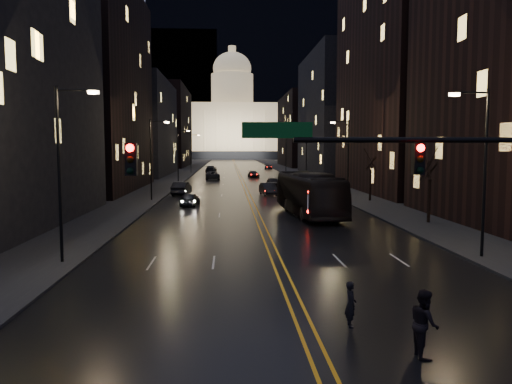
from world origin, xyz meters
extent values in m
plane|color=black|center=(0.00, 0.00, 0.00)|extent=(900.00, 900.00, 0.00)
cube|color=black|center=(0.00, 130.00, 0.01)|extent=(20.00, 320.00, 0.02)
cube|color=black|center=(-14.00, 130.00, 0.08)|extent=(8.00, 320.00, 0.16)
cube|color=black|center=(14.00, 130.00, 0.08)|extent=(8.00, 320.00, 0.16)
cube|color=orange|center=(0.00, 130.00, 0.03)|extent=(0.62, 320.00, 0.01)
cube|color=black|center=(-21.00, 54.00, 14.00)|extent=(12.00, 30.00, 28.00)
cube|color=black|center=(-21.00, 92.00, 10.00)|extent=(12.00, 34.00, 20.00)
cube|color=black|center=(-21.00, 140.00, 12.00)|extent=(12.00, 40.00, 24.00)
cube|color=black|center=(21.00, 50.00, 19.00)|extent=(12.00, 30.00, 38.00)
cube|color=black|center=(21.00, 92.00, 13.00)|extent=(12.00, 34.00, 26.00)
cube|color=black|center=(21.00, 140.00, 11.00)|extent=(12.00, 40.00, 22.00)
cube|color=black|center=(40.00, 380.00, 65.00)|extent=(520.00, 60.00, 130.00)
cube|color=black|center=(0.00, 250.00, 2.00)|extent=(90.00, 50.00, 4.00)
cube|color=#EFCA8A|center=(0.00, 250.00, 16.00)|extent=(80.00, 36.00, 24.00)
cylinder|color=beige|center=(0.00, 250.00, 36.00)|extent=(22.00, 22.00, 16.00)
ellipsoid|color=beige|center=(0.00, 250.00, 47.00)|extent=(20.00, 20.00, 17.00)
cylinder|color=#EFCA8A|center=(0.00, 250.00, 55.50)|extent=(4.00, 4.00, 6.00)
cylinder|color=black|center=(5.50, 0.00, 6.20)|extent=(12.00, 0.18, 0.18)
cube|color=black|center=(-5.50, 0.00, 5.60)|extent=(0.35, 0.30, 1.00)
cube|color=black|center=(3.50, 0.00, 5.60)|extent=(0.35, 0.30, 1.00)
sphere|color=#FF0705|center=(-5.50, -0.18, 5.95)|extent=(0.24, 0.24, 0.24)
sphere|color=#FF0705|center=(3.50, -0.18, 5.95)|extent=(0.24, 0.24, 0.24)
cube|color=#053F14|center=(-1.00, 0.00, 6.50)|extent=(2.20, 0.06, 0.50)
cylinder|color=black|center=(11.00, 10.00, 4.50)|extent=(0.16, 0.16, 9.00)
cylinder|color=black|center=(10.10, 10.00, 8.80)|extent=(1.80, 0.10, 0.10)
cube|color=#E7BC8B|center=(9.20, 10.00, 8.70)|extent=(0.50, 0.25, 0.15)
cylinder|color=black|center=(-11.00, 10.00, 4.50)|extent=(0.16, 0.16, 9.00)
cylinder|color=black|center=(-10.10, 10.00, 8.80)|extent=(1.80, 0.10, 0.10)
cube|color=#E7BC8B|center=(-9.20, 10.00, 8.70)|extent=(0.50, 0.25, 0.15)
cylinder|color=black|center=(11.00, 40.00, 4.50)|extent=(0.16, 0.16, 9.00)
cylinder|color=black|center=(10.10, 40.00, 8.80)|extent=(1.80, 0.10, 0.10)
cube|color=#E7BC8B|center=(9.20, 40.00, 8.70)|extent=(0.50, 0.25, 0.15)
cylinder|color=black|center=(-11.00, 40.00, 4.50)|extent=(0.16, 0.16, 9.00)
cylinder|color=black|center=(-10.10, 40.00, 8.80)|extent=(1.80, 0.10, 0.10)
cube|color=#E7BC8B|center=(-9.20, 40.00, 8.70)|extent=(0.50, 0.25, 0.15)
cylinder|color=black|center=(11.00, 70.00, 4.50)|extent=(0.16, 0.16, 9.00)
cylinder|color=black|center=(10.10, 70.00, 8.80)|extent=(1.80, 0.10, 0.10)
cube|color=#E7BC8B|center=(9.20, 70.00, 8.70)|extent=(0.50, 0.25, 0.15)
cylinder|color=black|center=(-11.00, 70.00, 4.50)|extent=(0.16, 0.16, 9.00)
cylinder|color=black|center=(-10.10, 70.00, 8.80)|extent=(1.80, 0.10, 0.10)
cube|color=#E7BC8B|center=(-9.20, 70.00, 8.70)|extent=(0.50, 0.25, 0.15)
cylinder|color=black|center=(11.00, 100.00, 4.50)|extent=(0.16, 0.16, 9.00)
cylinder|color=black|center=(10.10, 100.00, 8.80)|extent=(1.80, 0.10, 0.10)
cube|color=#E7BC8B|center=(9.20, 100.00, 8.70)|extent=(0.50, 0.25, 0.15)
cylinder|color=black|center=(-11.00, 100.00, 4.50)|extent=(0.16, 0.16, 9.00)
cylinder|color=black|center=(-10.10, 100.00, 8.80)|extent=(1.80, 0.10, 0.10)
cube|color=#E7BC8B|center=(-9.20, 100.00, 8.70)|extent=(0.50, 0.25, 0.15)
cylinder|color=black|center=(13.00, 22.00, 1.75)|extent=(0.24, 0.24, 3.50)
cylinder|color=black|center=(13.00, 38.00, 1.75)|extent=(0.24, 0.24, 3.50)
imported|color=black|center=(4.58, 27.73, 1.88)|extent=(4.36, 13.72, 3.76)
imported|color=black|center=(-6.41, 35.20, 0.70)|extent=(2.03, 4.23, 1.39)
imported|color=black|center=(-8.32, 46.98, 0.83)|extent=(2.25, 5.19, 1.66)
imported|color=black|center=(-5.34, 76.77, 0.78)|extent=(2.83, 5.73, 1.56)
imported|color=black|center=(-6.51, 102.83, 0.81)|extent=(2.70, 5.77, 1.63)
imported|color=black|center=(2.50, 46.02, 0.77)|extent=(2.18, 4.83, 1.54)
imported|color=black|center=(4.14, 57.61, 0.76)|extent=(1.95, 4.55, 1.53)
imported|color=black|center=(2.50, 82.06, 0.66)|extent=(2.34, 4.72, 1.32)
imported|color=black|center=(8.50, 119.16, 0.61)|extent=(2.43, 4.56, 1.22)
imported|color=black|center=(1.51, 0.40, 0.78)|extent=(0.38, 0.57, 1.55)
imported|color=black|center=(3.03, -2.00, 0.98)|extent=(0.58, 0.98, 1.95)
camera|label=1|loc=(-2.54, -15.51, 5.97)|focal=35.00mm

